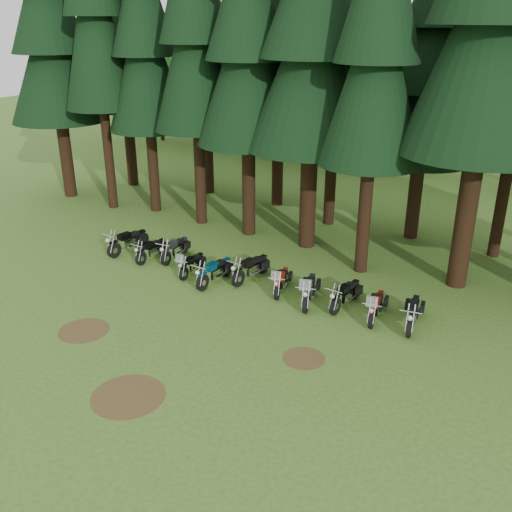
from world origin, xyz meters
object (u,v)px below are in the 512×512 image
at_px(motorcycle_5, 251,269).
at_px(motorcycle_9, 376,307).
at_px(motorcycle_1, 152,250).
at_px(motorcycle_7, 309,291).
at_px(motorcycle_8, 345,295).
at_px(motorcycle_2, 175,249).
at_px(motorcycle_6, 281,281).
at_px(motorcycle_3, 192,265).
at_px(motorcycle_0, 128,242).
at_px(motorcycle_10, 413,314).
at_px(motorcycle_4, 215,272).

relative_size(motorcycle_5, motorcycle_9, 1.08).
bearing_deg(motorcycle_5, motorcycle_1, -167.41).
distance_m(motorcycle_5, motorcycle_7, 3.11).
bearing_deg(motorcycle_8, motorcycle_1, -173.37).
bearing_deg(motorcycle_2, motorcycle_6, -10.83).
distance_m(motorcycle_2, motorcycle_3, 1.90).
xyz_separation_m(motorcycle_0, motorcycle_10, (13.57, 0.11, -0.03)).
relative_size(motorcycle_4, motorcycle_8, 1.04).
bearing_deg(motorcycle_5, motorcycle_4, -129.24).
xyz_separation_m(motorcycle_0, motorcycle_2, (2.42, 0.50, -0.04)).
xyz_separation_m(motorcycle_8, motorcycle_10, (2.66, -0.15, 0.01)).
distance_m(motorcycle_0, motorcycle_3, 4.10).
distance_m(motorcycle_6, motorcycle_9, 4.06).
bearing_deg(motorcycle_9, motorcycle_5, 166.30).
relative_size(motorcycle_4, motorcycle_5, 0.99).
bearing_deg(motorcycle_9, motorcycle_7, 174.55).
bearing_deg(motorcycle_10, motorcycle_4, 175.10).
relative_size(motorcycle_6, motorcycle_10, 0.91).
height_order(motorcycle_4, motorcycle_10, motorcycle_4).
relative_size(motorcycle_0, motorcycle_5, 1.02).
distance_m(motorcycle_4, motorcycle_6, 2.86).
relative_size(motorcycle_4, motorcycle_9, 1.07).
height_order(motorcycle_1, motorcycle_10, motorcycle_10).
bearing_deg(motorcycle_6, motorcycle_1, 165.14).
xyz_separation_m(motorcycle_3, motorcycle_10, (9.49, 0.55, 0.05)).
bearing_deg(motorcycle_4, motorcycle_7, 7.26).
height_order(motorcycle_1, motorcycle_4, motorcycle_4).
bearing_deg(motorcycle_3, motorcycle_5, 11.71).
relative_size(motorcycle_1, motorcycle_2, 0.95).
relative_size(motorcycle_3, motorcycle_6, 0.98).
relative_size(motorcycle_6, motorcycle_9, 0.95).
bearing_deg(motorcycle_7, motorcycle_10, -13.36).
distance_m(motorcycle_5, motorcycle_10, 7.03).
bearing_deg(motorcycle_0, motorcycle_9, 5.96).
relative_size(motorcycle_7, motorcycle_8, 1.04).
relative_size(motorcycle_1, motorcycle_8, 0.94).
xyz_separation_m(motorcycle_4, motorcycle_5, (1.11, 1.07, 0.01)).
relative_size(motorcycle_0, motorcycle_1, 1.15).
bearing_deg(motorcycle_7, motorcycle_6, 149.56).
distance_m(motorcycle_3, motorcycle_8, 6.87).
height_order(motorcycle_4, motorcycle_5, motorcycle_5).
height_order(motorcycle_5, motorcycle_10, motorcycle_5).
height_order(motorcycle_3, motorcycle_5, motorcycle_3).
relative_size(motorcycle_0, motorcycle_8, 1.08).
xyz_separation_m(motorcycle_6, motorcycle_9, (4.06, -0.13, 0.02)).
xyz_separation_m(motorcycle_4, motorcycle_8, (5.47, 0.92, -0.02)).
relative_size(motorcycle_2, motorcycle_8, 0.99).
bearing_deg(motorcycle_1, motorcycle_10, -0.74).
distance_m(motorcycle_3, motorcycle_10, 9.51).
bearing_deg(motorcycle_7, motorcycle_2, 156.24).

